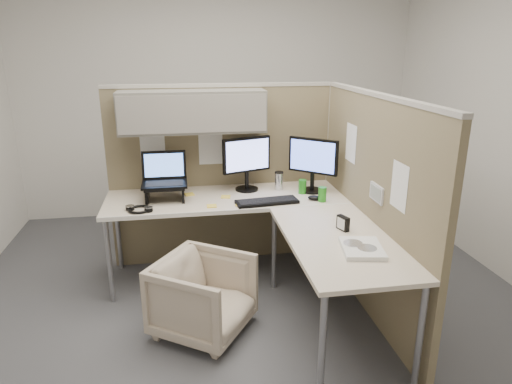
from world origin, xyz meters
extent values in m
plane|color=#44454B|center=(0.00, 0.00, 0.00)|extent=(4.50, 4.50, 0.00)
cube|color=#817254|center=(-0.10, 0.90, 0.80)|extent=(2.00, 0.05, 1.60)
cube|color=#A8A399|center=(-0.10, 0.90, 1.61)|extent=(2.00, 0.06, 0.03)
cube|color=slate|center=(-0.35, 0.75, 1.42)|extent=(1.20, 0.34, 0.34)
cube|color=gray|center=(-0.35, 0.57, 1.42)|extent=(1.18, 0.01, 0.30)
plane|color=white|center=(-0.70, 0.87, 1.15)|extent=(0.26, 0.00, 0.26)
plane|color=white|center=(-0.20, 0.87, 1.08)|extent=(0.26, 0.00, 0.26)
cube|color=#817254|center=(0.90, -0.10, 0.80)|extent=(0.05, 2.00, 1.60)
cube|color=#A8A399|center=(0.90, -0.10, 1.61)|extent=(0.06, 2.00, 0.03)
cube|color=#A8A399|center=(0.90, 0.90, 0.80)|extent=(0.06, 0.06, 1.60)
cube|color=silver|center=(0.87, -0.25, 0.96)|extent=(0.02, 0.20, 0.12)
cube|color=gray|center=(0.86, -0.25, 0.96)|extent=(0.00, 0.16, 0.09)
plane|color=white|center=(0.87, 0.30, 1.20)|extent=(0.00, 0.26, 0.26)
plane|color=white|center=(0.87, -0.55, 1.10)|extent=(0.00, 0.26, 0.26)
cube|color=beige|center=(-0.10, 0.54, 0.71)|extent=(2.00, 0.68, 0.03)
cube|color=beige|center=(0.54, -0.45, 0.71)|extent=(0.68, 1.30, 0.03)
cube|color=white|center=(-0.10, 0.20, 0.71)|extent=(2.00, 0.02, 0.03)
cylinder|color=gray|center=(-1.05, 0.25, 0.35)|extent=(0.04, 0.04, 0.70)
cylinder|color=gray|center=(-1.05, 0.83, 0.35)|extent=(0.04, 0.04, 0.70)
cylinder|color=gray|center=(0.25, -1.05, 0.35)|extent=(0.04, 0.04, 0.70)
cylinder|color=gray|center=(0.83, -1.05, 0.35)|extent=(0.04, 0.04, 0.70)
cylinder|color=gray|center=(0.25, 0.25, 0.35)|extent=(0.04, 0.04, 0.70)
imported|color=beige|center=(-0.36, -0.27, 0.30)|extent=(0.79, 0.80, 0.61)
cylinder|color=black|center=(0.09, 0.69, 0.74)|extent=(0.20, 0.20, 0.02)
cylinder|color=black|center=(0.09, 0.69, 0.82)|extent=(0.04, 0.04, 0.15)
cube|color=black|center=(0.09, 0.69, 1.05)|extent=(0.43, 0.17, 0.30)
cube|color=#909FF9|center=(0.10, 0.67, 1.05)|extent=(0.38, 0.13, 0.26)
cylinder|color=black|center=(0.64, 0.56, 0.74)|extent=(0.20, 0.20, 0.02)
cylinder|color=black|center=(0.64, 0.56, 0.82)|extent=(0.04, 0.04, 0.15)
cube|color=black|center=(0.64, 0.56, 1.05)|extent=(0.36, 0.31, 0.30)
cube|color=#5D7CFE|center=(0.63, 0.54, 1.05)|extent=(0.31, 0.26, 0.26)
cube|color=black|center=(-0.61, 0.52, 0.85)|extent=(0.32, 0.26, 0.02)
cube|color=black|center=(-0.75, 0.52, 0.79)|extent=(0.02, 0.23, 0.13)
cube|color=black|center=(-0.46, 0.52, 0.79)|extent=(0.02, 0.23, 0.13)
cube|color=black|center=(-0.61, 0.52, 0.87)|extent=(0.36, 0.26, 0.02)
cube|color=black|center=(-0.61, 0.68, 0.99)|extent=(0.36, 0.06, 0.23)
cube|color=#598CF2|center=(-0.61, 0.67, 0.99)|extent=(0.32, 0.04, 0.19)
cube|color=black|center=(0.20, 0.31, 0.74)|extent=(0.51, 0.22, 0.02)
ellipsoid|color=black|center=(0.60, 0.33, 0.75)|extent=(0.12, 0.10, 0.04)
cylinder|color=silver|center=(0.37, 0.66, 0.81)|extent=(0.07, 0.07, 0.15)
cylinder|color=black|center=(0.37, 0.66, 0.89)|extent=(0.08, 0.08, 0.01)
cylinder|color=#268C1E|center=(0.65, 0.28, 0.79)|extent=(0.07, 0.07, 0.12)
cylinder|color=#268C1E|center=(0.55, 0.52, 0.79)|extent=(0.07, 0.07, 0.12)
cube|color=yellow|center=(-0.11, 0.52, 0.73)|extent=(0.09, 0.09, 0.01)
cube|color=yellow|center=(-0.24, 0.31, 0.73)|extent=(0.08, 0.08, 0.01)
cube|color=yellow|center=(-0.02, 0.31, 0.73)|extent=(0.09, 0.09, 0.01)
cube|color=yellow|center=(-0.41, 0.64, 0.73)|extent=(0.09, 0.09, 0.01)
torus|color=black|center=(-0.80, 0.30, 0.74)|extent=(0.23, 0.23, 0.02)
cylinder|color=black|center=(-0.87, 0.33, 0.75)|extent=(0.07, 0.07, 0.03)
cylinder|color=black|center=(-0.73, 0.27, 0.75)|extent=(0.07, 0.07, 0.03)
cube|color=white|center=(0.61, -0.66, 0.74)|extent=(0.29, 0.35, 0.03)
cylinder|color=silver|center=(0.63, -0.69, 0.76)|extent=(0.12, 0.12, 0.00)
cylinder|color=silver|center=(0.57, -0.61, 0.76)|extent=(0.12, 0.12, 0.00)
cube|color=black|center=(0.61, -0.32, 0.78)|extent=(0.07, 0.11, 0.10)
cube|color=white|center=(0.59, -0.32, 0.78)|extent=(0.03, 0.07, 0.08)
camera|label=1|loc=(-0.46, -3.08, 1.94)|focal=32.00mm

